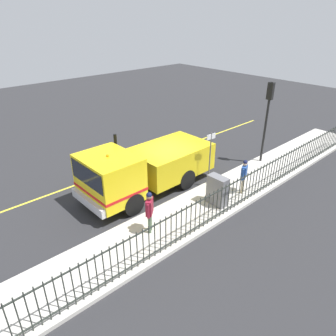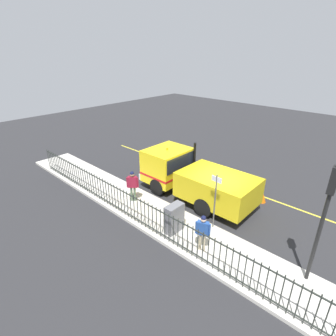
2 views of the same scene
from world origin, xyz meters
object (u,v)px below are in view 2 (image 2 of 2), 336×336
(work_truck, at_px, (189,174))
(worker_standing, at_px, (133,183))
(traffic_light_near, at_px, (327,204))
(utility_cabinet, at_px, (174,218))
(pedestrian_distant, at_px, (203,229))
(traffic_cone, at_px, (263,197))
(street_sign, at_px, (215,196))

(work_truck, distance_m, worker_standing, 3.07)
(traffic_light_near, bearing_deg, utility_cabinet, 98.14)
(pedestrian_distant, xyz_separation_m, traffic_cone, (-5.32, 0.05, -0.83))
(utility_cabinet, bearing_deg, worker_standing, -97.85)
(work_truck, bearing_deg, utility_cabinet, -152.07)
(work_truck, relative_size, street_sign, 2.52)
(pedestrian_distant, xyz_separation_m, street_sign, (-1.56, -0.52, 0.62))
(worker_standing, bearing_deg, street_sign, -28.82)
(traffic_cone, bearing_deg, traffic_light_near, 41.03)
(traffic_light_near, distance_m, traffic_cone, 6.03)
(utility_cabinet, height_order, street_sign, street_sign)
(work_truck, relative_size, pedestrian_distant, 4.08)
(worker_standing, relative_size, utility_cabinet, 1.30)
(traffic_cone, height_order, street_sign, street_sign)
(utility_cabinet, bearing_deg, pedestrian_distant, 84.65)
(traffic_cone, bearing_deg, utility_cabinet, -17.77)
(pedestrian_distant, bearing_deg, worker_standing, -29.83)
(work_truck, relative_size, utility_cabinet, 5.01)
(worker_standing, distance_m, street_sign, 4.50)
(worker_standing, distance_m, pedestrian_distant, 4.92)
(worker_standing, xyz_separation_m, traffic_light_near, (-0.71, 8.42, 1.97))
(worker_standing, distance_m, utility_cabinet, 3.33)
(traffic_light_near, relative_size, traffic_cone, 7.47)
(pedestrian_distant, distance_m, traffic_cone, 5.39)
(worker_standing, bearing_deg, work_truck, 17.12)
(traffic_light_near, bearing_deg, worker_standing, 90.22)
(worker_standing, xyz_separation_m, street_sign, (-0.96, 4.36, 0.56))
(pedestrian_distant, distance_m, traffic_light_near, 4.28)
(worker_standing, bearing_deg, traffic_light_near, -36.34)
(traffic_light_near, distance_m, street_sign, 4.30)
(pedestrian_distant, height_order, utility_cabinet, pedestrian_distant)
(work_truck, relative_size, worker_standing, 3.87)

